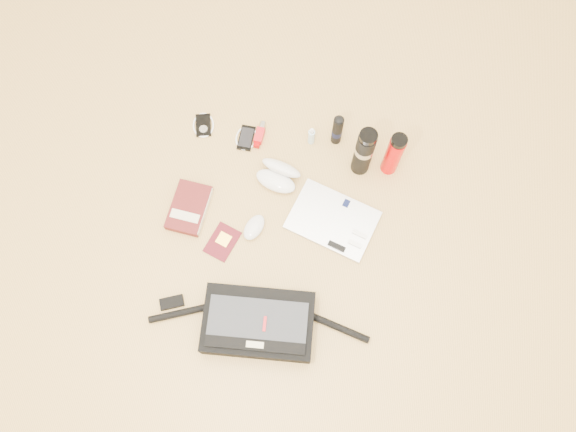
{
  "coord_description": "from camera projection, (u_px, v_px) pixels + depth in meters",
  "views": [
    {
      "loc": [
        0.11,
        -0.57,
        2.05
      ],
      "look_at": [
        0.0,
        0.11,
        0.06
      ],
      "focal_mm": 35.0,
      "sensor_mm": 36.0,
      "label": 1
    }
  ],
  "objects": [
    {
      "name": "mouse",
      "position": [
        254.0,
        227.0,
        2.14
      ],
      "size": [
        0.1,
        0.13,
        0.04
      ],
      "rotation": [
        0.0,
        0.0,
        -0.37
      ],
      "color": "silver",
      "rests_on": "ground"
    },
    {
      "name": "phone",
      "position": [
        246.0,
        138.0,
        2.27
      ],
      "size": [
        0.09,
        0.11,
        0.01
      ],
      "rotation": [
        0.0,
        0.0,
        -0.03
      ],
      "color": "black",
      "rests_on": "ground"
    },
    {
      "name": "ground",
      "position": [
        283.0,
        249.0,
        2.13
      ],
      "size": [
        4.0,
        4.0,
        0.0
      ],
      "primitive_type": "plane",
      "color": "tan",
      "rests_on": "ground"
    },
    {
      "name": "messenger_bag",
      "position": [
        258.0,
        323.0,
        1.99
      ],
      "size": [
        0.8,
        0.27,
        0.11
      ],
      "rotation": [
        0.0,
        0.0,
        0.07
      ],
      "color": "black",
      "rests_on": "ground"
    },
    {
      "name": "sunglasses_case",
      "position": [
        278.0,
        175.0,
        2.19
      ],
      "size": [
        0.2,
        0.18,
        0.1
      ],
      "rotation": [
        0.0,
        0.0,
        -0.28
      ],
      "color": "silver",
      "rests_on": "ground"
    },
    {
      "name": "laptop",
      "position": [
        333.0,
        221.0,
        2.15
      ],
      "size": [
        0.37,
        0.31,
        0.03
      ],
      "rotation": [
        0.0,
        0.0,
        -0.3
      ],
      "color": "silver",
      "rests_on": "ground"
    },
    {
      "name": "thermos_black",
      "position": [
        364.0,
        152.0,
        2.11
      ],
      "size": [
        0.09,
        0.09,
        0.28
      ],
      "rotation": [
        0.0,
        0.0,
        0.32
      ],
      "color": "black",
      "rests_on": "ground"
    },
    {
      "name": "aerosol_can",
      "position": [
        337.0,
        130.0,
        2.2
      ],
      "size": [
        0.06,
        0.06,
        0.18
      ],
      "rotation": [
        0.0,
        0.0,
        0.43
      ],
      "color": "black",
      "rests_on": "ground"
    },
    {
      "name": "spray_bottle",
      "position": [
        311.0,
        136.0,
        2.23
      ],
      "size": [
        0.03,
        0.03,
        0.1
      ],
      "rotation": [
        0.0,
        0.0,
        -0.26
      ],
      "color": "#AFDBEC",
      "rests_on": "ground"
    },
    {
      "name": "passport",
      "position": [
        222.0,
        242.0,
        2.13
      ],
      "size": [
        0.14,
        0.16,
        0.01
      ],
      "rotation": [
        0.0,
        0.0,
        -0.34
      ],
      "color": "#4B0B13",
      "rests_on": "ground"
    },
    {
      "name": "thermos_red",
      "position": [
        394.0,
        154.0,
        2.12
      ],
      "size": [
        0.08,
        0.08,
        0.25
      ],
      "rotation": [
        0.0,
        0.0,
        0.32
      ],
      "color": "#CF0104",
      "rests_on": "ground"
    },
    {
      "name": "book",
      "position": [
        189.0,
        208.0,
        2.16
      ],
      "size": [
        0.15,
        0.22,
        0.04
      ],
      "rotation": [
        0.0,
        0.0,
        -0.09
      ],
      "color": "#4E1414",
      "rests_on": "ground"
    },
    {
      "name": "ipod",
      "position": [
        203.0,
        125.0,
        2.29
      ],
      "size": [
        0.11,
        0.11,
        0.01
      ],
      "rotation": [
        0.0,
        0.0,
        0.24
      ],
      "color": "black",
      "rests_on": "ground"
    },
    {
      "name": "inhaler",
      "position": [
        260.0,
        135.0,
        2.27
      ],
      "size": [
        0.04,
        0.12,
        0.03
      ],
      "rotation": [
        0.0,
        0.0,
        -0.08
      ],
      "color": "red",
      "rests_on": "ground"
    }
  ]
}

